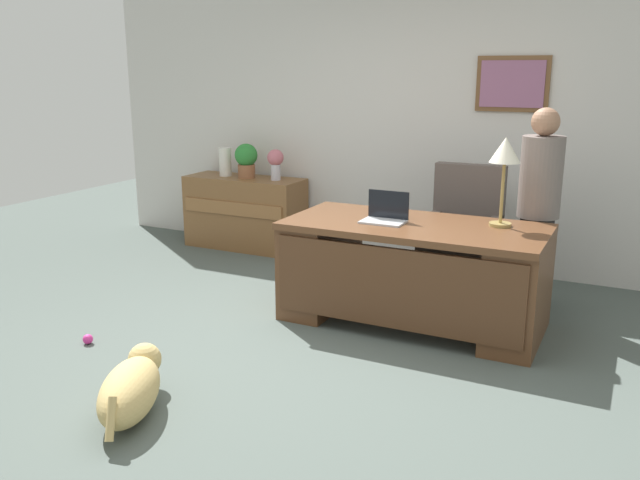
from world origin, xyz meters
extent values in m
plane|color=#4C5651|center=(0.00, 0.00, 0.00)|extent=(12.00, 12.00, 0.00)
cube|color=silver|center=(0.00, 2.60, 1.35)|extent=(7.00, 0.12, 2.70)
cube|color=brown|center=(0.93, 2.52, 1.75)|extent=(0.64, 0.03, 0.49)
cube|color=#955C80|center=(0.93, 2.50, 1.75)|extent=(0.56, 0.01, 0.41)
cube|color=brown|center=(0.58, 0.96, 0.75)|extent=(1.91, 0.92, 0.05)
cube|color=brown|center=(-0.19, 0.96, 0.36)|extent=(0.36, 0.86, 0.73)
cube|color=brown|center=(1.36, 0.96, 0.36)|extent=(0.36, 0.86, 0.73)
cube|color=#4E2F1C|center=(0.58, 0.53, 0.40)|extent=(1.81, 0.04, 0.58)
cube|color=brown|center=(-1.74, 2.25, 0.38)|extent=(1.29, 0.48, 0.77)
cube|color=brown|center=(-1.74, 2.00, 0.47)|extent=(1.19, 0.02, 0.14)
cube|color=#564C47|center=(0.73, 1.74, 0.37)|extent=(0.60, 0.58, 0.18)
cylinder|color=black|center=(0.73, 1.74, 0.14)|extent=(0.10, 0.10, 0.28)
cylinder|color=black|center=(0.73, 1.74, 0.03)|extent=(0.52, 0.52, 0.05)
cube|color=#564C47|center=(0.73, 1.98, 0.78)|extent=(0.60, 0.12, 0.64)
cube|color=#564C47|center=(0.47, 1.74, 0.57)|extent=(0.08, 0.50, 0.22)
cube|color=#564C47|center=(0.99, 1.74, 0.57)|extent=(0.08, 0.50, 0.22)
cylinder|color=#262323|center=(1.36, 1.62, 0.39)|extent=(0.26, 0.26, 0.77)
cylinder|color=slate|center=(1.36, 1.62, 1.08)|extent=(0.32, 0.32, 0.62)
sphere|color=#9D6F54|center=(1.36, 1.62, 1.50)|extent=(0.21, 0.21, 0.21)
ellipsoid|color=tan|center=(-0.36, -1.10, 0.15)|extent=(0.56, 0.73, 0.30)
sphere|color=tan|center=(-0.51, -0.80, 0.19)|extent=(0.20, 0.20, 0.20)
cylinder|color=tan|center=(-0.22, -1.40, 0.17)|extent=(0.10, 0.15, 0.21)
cube|color=#B2B5BA|center=(0.36, 0.88, 0.78)|extent=(0.32, 0.22, 0.01)
cube|color=black|center=(0.36, 0.98, 0.90)|extent=(0.32, 0.01, 0.21)
cylinder|color=#9E8447|center=(1.17, 1.16, 0.79)|extent=(0.16, 0.16, 0.02)
cylinder|color=#9E8447|center=(1.17, 1.16, 1.02)|extent=(0.02, 0.02, 0.44)
cone|color=silver|center=(1.17, 1.16, 1.33)|extent=(0.22, 0.22, 0.18)
cylinder|color=silver|center=(-1.35, 2.25, 0.85)|extent=(0.10, 0.10, 0.16)
sphere|color=#BF6572|center=(-1.35, 2.25, 1.00)|extent=(0.17, 0.17, 0.17)
cylinder|color=silver|center=(-1.98, 2.25, 0.92)|extent=(0.13, 0.13, 0.30)
cylinder|color=brown|center=(-1.71, 2.25, 0.84)|extent=(0.18, 0.18, 0.14)
sphere|color=#2B7F33|center=(-1.71, 2.25, 1.01)|extent=(0.24, 0.24, 0.24)
sphere|color=#D8338C|center=(-1.33, -0.46, 0.04)|extent=(0.07, 0.07, 0.07)
camera|label=1|loc=(2.07, -3.61, 1.89)|focal=37.06mm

